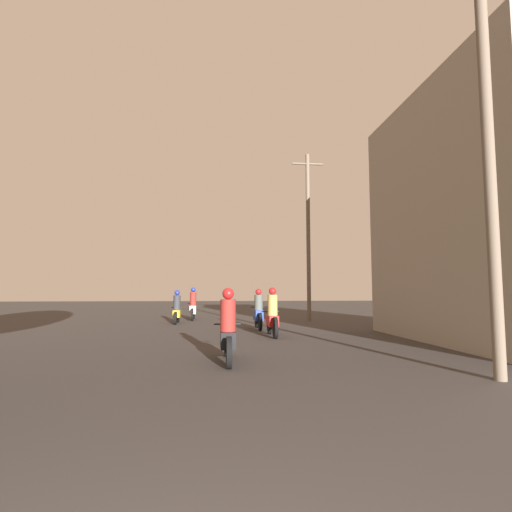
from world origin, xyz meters
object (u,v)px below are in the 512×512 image
object	(u,v)px
building_right_near	(500,214)
utility_pole_far	(308,233)
motorcycle_black	(228,332)
utility_pole_near	(488,152)
motorcycle_white	(193,307)
motorcycle_blue	(258,313)
motorcycle_red	(272,317)
motorcycle_yellow	(177,310)

from	to	relation	value
building_right_near	utility_pole_far	size ratio (longest dim) A/B	0.89
motorcycle_black	utility_pole_far	xyz separation A→B (m)	(4.43, 11.23, 3.80)
utility_pole_far	utility_pole_near	bearing A→B (deg)	-90.18
utility_pole_far	motorcycle_white	bearing A→B (deg)	167.76
motorcycle_blue	motorcycle_white	world-z (taller)	motorcycle_white
motorcycle_black	motorcycle_white	size ratio (longest dim) A/B	0.99
motorcycle_white	motorcycle_red	bearing A→B (deg)	-67.98
motorcycle_red	motorcycle_blue	world-z (taller)	motorcycle_red
building_right_near	motorcycle_black	bearing A→B (deg)	-163.13
motorcycle_red	motorcycle_white	world-z (taller)	motorcycle_white
motorcycle_red	building_right_near	size ratio (longest dim) A/B	0.26
motorcycle_red	motorcycle_yellow	bearing A→B (deg)	125.07
motorcycle_black	utility_pole_near	size ratio (longest dim) A/B	0.28
motorcycle_white	motorcycle_yellow	bearing A→B (deg)	-103.44
motorcycle_red	motorcycle_yellow	distance (m)	6.64
building_right_near	motorcycle_yellow	bearing A→B (deg)	142.54
motorcycle_red	building_right_near	world-z (taller)	building_right_near
motorcycle_yellow	motorcycle_blue	bearing A→B (deg)	-33.56
motorcycle_blue	building_right_near	bearing A→B (deg)	-38.42
motorcycle_yellow	building_right_near	distance (m)	13.09
utility_pole_near	utility_pole_far	world-z (taller)	utility_pole_far
motorcycle_red	motorcycle_yellow	xyz separation A→B (m)	(-3.57, 5.60, -0.02)
motorcycle_red	building_right_near	distance (m)	7.53
motorcycle_black	motorcycle_yellow	distance (m)	10.38
motorcycle_yellow	utility_pole_far	size ratio (longest dim) A/B	0.22
motorcycle_black	motorcycle_white	distance (m)	12.56
motorcycle_blue	motorcycle_yellow	xyz separation A→B (m)	(-3.39, 3.10, -0.02)
motorcycle_black	motorcycle_yellow	xyz separation A→B (m)	(-1.97, 10.19, -0.00)
utility_pole_near	utility_pole_far	distance (m)	13.40
motorcycle_black	motorcycle_white	bearing A→B (deg)	99.73
motorcycle_yellow	motorcycle_black	bearing A→B (deg)	-70.22
motorcycle_yellow	utility_pole_far	world-z (taller)	utility_pole_far
building_right_near	motorcycle_white	bearing A→B (deg)	133.42
building_right_near	utility_pole_far	world-z (taller)	utility_pole_far
motorcycle_red	utility_pole_far	bearing A→B (deg)	69.51
motorcycle_blue	building_right_near	world-z (taller)	building_right_near
motorcycle_black	utility_pole_near	bearing A→B (deg)	-22.74
motorcycle_black	motorcycle_yellow	bearing A→B (deg)	104.44
motorcycle_yellow	motorcycle_white	size ratio (longest dim) A/B	0.90
motorcycle_red	utility_pole_far	size ratio (longest dim) A/B	0.23
building_right_near	utility_pole_far	bearing A→B (deg)	112.87
motorcycle_blue	utility_pole_near	bearing A→B (deg)	-76.03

